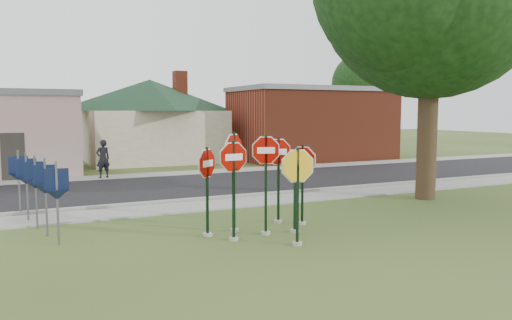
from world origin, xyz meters
name	(u,v)px	position (x,y,z in m)	size (l,w,h in m)	color
ground	(294,246)	(0.00, 0.00, 0.00)	(120.00, 120.00, 0.00)	#324A1B
sidewalk_near	(212,205)	(0.00, 5.50, 0.03)	(60.00, 1.60, 0.06)	gray
road	(174,187)	(0.00, 10.00, 0.02)	(60.00, 7.00, 0.04)	black
sidewalk_far	(149,175)	(0.00, 14.30, 0.03)	(60.00, 1.60, 0.06)	gray
curb	(202,199)	(0.00, 6.50, 0.07)	(60.00, 0.20, 0.14)	gray
stop_sign_center	(266,171)	(-0.12, 1.26, 1.65)	(0.96, 0.28, 2.67)	gray
stop_sign_yellow	(298,183)	(0.09, 0.02, 1.49)	(1.07, 0.24, 2.43)	gray
stop_sign_left	(233,177)	(-1.09, 1.07, 1.58)	(1.01, 0.24, 2.56)	gray
stop_sign_right	(295,182)	(0.67, 1.14, 1.34)	(0.97, 0.24, 2.24)	gray
stop_sign_back_right	(278,168)	(0.83, 2.34, 1.57)	(1.03, 0.24, 2.54)	gray
stop_sign_back_left	(234,167)	(-0.73, 1.89, 1.72)	(0.91, 0.62, 2.74)	gray
stop_sign_far_right	(302,174)	(1.32, 1.85, 1.43)	(0.66, 0.85, 2.35)	gray
stop_sign_far_left	(207,180)	(-1.53, 1.74, 1.44)	(0.81, 0.65, 2.37)	gray
route_sign_row	(36,184)	(-5.40, 4.50, 1.22)	(1.43, 4.63, 2.00)	#59595E
building_house	(150,104)	(2.00, 22.00, 3.65)	(11.60, 11.60, 6.20)	beige
building_brick	(312,123)	(12.00, 18.50, 2.40)	(10.20, 6.20, 4.75)	maroon
bg_tree_right	(363,84)	(22.00, 26.00, 5.58)	(5.60, 5.60, 8.40)	#312116
pedestrian	(103,159)	(-2.22, 14.04, 0.96)	(0.65, 0.43, 1.79)	black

